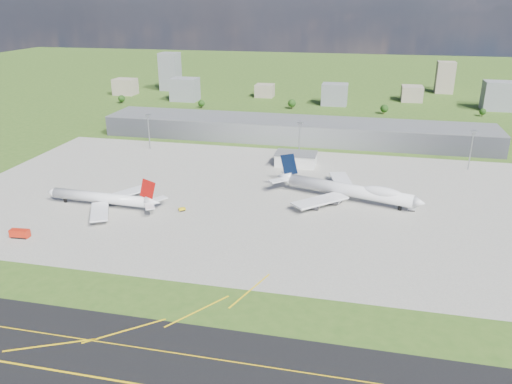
% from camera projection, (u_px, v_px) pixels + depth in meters
% --- Properties ---
extents(ground, '(1400.00, 1400.00, 0.00)m').
position_uv_depth(ground, '(292.00, 144.00, 378.05)').
color(ground, '#34561B').
rests_on(ground, ground).
extents(apron, '(360.00, 190.00, 0.08)m').
position_uv_depth(apron, '(280.00, 198.00, 275.84)').
color(apron, gray).
rests_on(apron, ground).
extents(terminal, '(300.00, 42.00, 15.00)m').
position_uv_depth(terminal, '(295.00, 130.00, 389.01)').
color(terminal, slate).
rests_on(terminal, ground).
extents(ops_building, '(26.00, 16.00, 8.00)m').
position_uv_depth(ops_building, '(296.00, 160.00, 329.06)').
color(ops_building, silver).
rests_on(ops_building, ground).
extents(mast_west, '(3.50, 2.00, 25.90)m').
position_uv_depth(mast_west, '(148.00, 125.00, 359.90)').
color(mast_west, gray).
rests_on(mast_west, ground).
extents(mast_center, '(3.50, 2.00, 25.90)m').
position_uv_depth(mast_center, '(300.00, 134.00, 337.78)').
color(mast_center, gray).
rests_on(mast_center, ground).
extents(mast_east, '(3.50, 2.00, 25.90)m').
position_uv_depth(mast_east, '(472.00, 143.00, 315.65)').
color(mast_east, gray).
rests_on(mast_east, ground).
extents(airliner_red_twin, '(66.37, 51.70, 18.21)m').
position_uv_depth(airliner_red_twin, '(104.00, 198.00, 262.39)').
color(airliner_red_twin, white).
rests_on(airliner_red_twin, ground).
extents(airliner_blue_quad, '(82.17, 63.14, 21.89)m').
position_uv_depth(airliner_blue_quad, '(349.00, 190.00, 270.23)').
color(airliner_blue_quad, white).
rests_on(airliner_blue_quad, ground).
extents(fire_truck, '(9.11, 4.00, 3.91)m').
position_uv_depth(fire_truck, '(20.00, 234.00, 229.39)').
color(fire_truck, red).
rests_on(fire_truck, ground).
extents(tug_yellow, '(3.89, 3.62, 1.71)m').
position_uv_depth(tug_yellow, '(182.00, 209.00, 258.66)').
color(tug_yellow, gold).
rests_on(tug_yellow, ground).
extents(van_white_near, '(3.19, 4.88, 2.33)m').
position_uv_depth(van_white_near, '(339.00, 201.00, 268.32)').
color(van_white_near, white).
rests_on(van_white_near, ground).
extents(van_white_far, '(4.04, 2.07, 2.12)m').
position_uv_depth(van_white_far, '(411.00, 209.00, 258.57)').
color(van_white_far, white).
rests_on(van_white_far, ground).
extents(bldg_far_w, '(24.00, 20.00, 18.00)m').
position_uv_depth(bldg_far_w, '(125.00, 87.00, 573.90)').
color(bldg_far_w, gray).
rests_on(bldg_far_w, ground).
extents(bldg_w, '(28.00, 22.00, 24.00)m').
position_uv_depth(bldg_w, '(185.00, 89.00, 538.51)').
color(bldg_w, slate).
rests_on(bldg_w, ground).
extents(bldg_cw, '(20.00, 18.00, 14.00)m').
position_uv_depth(bldg_cw, '(265.00, 91.00, 560.65)').
color(bldg_cw, gray).
rests_on(bldg_cw, ground).
extents(bldg_c, '(26.00, 20.00, 22.00)m').
position_uv_depth(bldg_c, '(335.00, 94.00, 515.79)').
color(bldg_c, slate).
rests_on(bldg_c, ground).
extents(bldg_ce, '(22.00, 24.00, 16.00)m').
position_uv_depth(bldg_ce, '(412.00, 94.00, 537.21)').
color(bldg_ce, gray).
rests_on(bldg_ce, ground).
extents(bldg_e, '(30.00, 22.00, 28.00)m').
position_uv_depth(bldg_e, '(499.00, 96.00, 491.63)').
color(bldg_e, slate).
rests_on(bldg_e, ground).
extents(bldg_tall_w, '(22.00, 20.00, 44.00)m').
position_uv_depth(bldg_tall_w, '(170.00, 72.00, 597.59)').
color(bldg_tall_w, slate).
rests_on(bldg_tall_w, ground).
extents(bldg_tall_e, '(20.00, 18.00, 36.00)m').
position_uv_depth(bldg_tall_e, '(445.00, 77.00, 580.21)').
color(bldg_tall_e, gray).
rests_on(bldg_tall_e, ground).
extents(tree_far_w, '(7.20, 7.20, 8.80)m').
position_uv_depth(tree_far_w, '(122.00, 99.00, 525.71)').
color(tree_far_w, '#382314').
rests_on(tree_far_w, ground).
extents(tree_w, '(6.75, 6.75, 8.25)m').
position_uv_depth(tree_w, '(201.00, 103.00, 503.17)').
color(tree_w, '#382314').
rests_on(tree_w, ground).
extents(tree_c, '(8.10, 8.10, 9.90)m').
position_uv_depth(tree_c, '(292.00, 103.00, 498.37)').
color(tree_c, '#382314').
rests_on(tree_c, ground).
extents(tree_e, '(7.65, 7.65, 9.35)m').
position_uv_depth(tree_e, '(384.00, 109.00, 475.83)').
color(tree_e, '#382314').
rests_on(tree_e, ground).
extents(tree_far_e, '(6.30, 6.30, 7.70)m').
position_uv_depth(tree_far_e, '(483.00, 112.00, 467.19)').
color(tree_far_e, '#382314').
rests_on(tree_far_e, ground).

